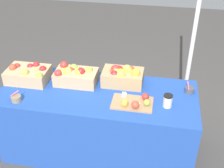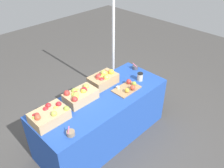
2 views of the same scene
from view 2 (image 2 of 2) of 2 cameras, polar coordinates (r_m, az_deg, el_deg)
ground_plane at (r=3.57m, az=-2.23°, el=-12.62°), size 10.00×10.00×0.00m
table at (r=3.31m, az=-2.37°, el=-8.21°), size 1.90×0.76×0.74m
apple_crate_left at (r=2.76m, az=-15.11°, el=-7.41°), size 0.41×0.29×0.18m
apple_crate_middle at (r=2.98m, az=-7.91°, el=-2.76°), size 0.41×0.25×0.19m
apple_crate_right at (r=3.26m, az=-2.20°, el=1.26°), size 0.40×0.25×0.20m
cutting_board_front at (r=3.20m, az=3.95°, el=-0.87°), size 0.37×0.23×0.09m
sample_bowl_near at (r=3.68m, az=5.67°, el=4.07°), size 0.09×0.09×0.11m
sample_bowl_mid at (r=2.58m, az=-10.08°, el=-11.73°), size 0.09×0.09×0.10m
coffee_cup at (r=3.39m, az=6.86°, el=1.79°), size 0.08×0.08×0.12m
tent_pole at (r=3.83m, az=0.34°, el=11.24°), size 0.04×0.04×2.22m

